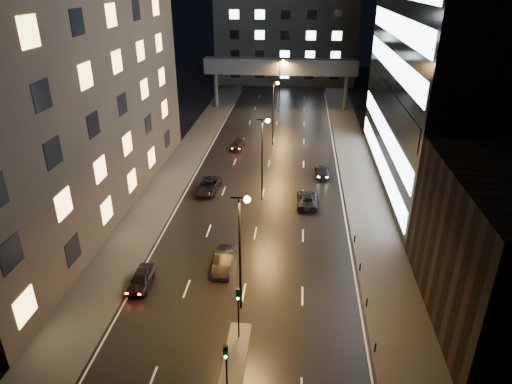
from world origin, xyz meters
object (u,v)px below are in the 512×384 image
car_away_d (238,145)px  car_toward_a (307,199)px  car_away_b (224,261)px  car_away_c (208,186)px  car_toward_b (322,172)px  car_away_a (141,279)px

car_away_d → car_toward_a: bearing=-56.9°
car_away_b → car_away_c: (-4.67, 16.21, -0.04)m
car_toward_a → car_away_d: bearing=-60.7°
car_away_d → car_toward_b: size_ratio=0.98×
car_away_a → car_toward_a: 22.42m
car_away_d → car_toward_a: car_toward_a is taller
car_away_a → car_away_c: bearing=81.5°
car_away_a → car_toward_b: size_ratio=0.94×
car_toward_a → car_toward_b: size_ratio=1.14×
car_away_b → car_away_c: bearing=105.6°
car_away_d → car_away_c: bearing=-92.7°
car_away_c → car_toward_b: size_ratio=1.21×
car_away_d → car_toward_a: (10.78, -18.50, 0.07)m
car_toward_a → car_away_c: bearing=-11.9°
car_away_c → car_away_b: bearing=-69.7°
car_away_b → car_away_d: bearing=95.0°
car_away_c → car_toward_b: 15.78m
car_away_b → car_toward_b: bearing=66.2°
car_away_c → car_toward_a: size_ratio=1.06×
car_away_d → car_away_a: bearing=-93.0°
car_toward_a → car_toward_b: bearing=-104.2°
car_away_a → car_away_c: (2.07, 19.57, 0.04)m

